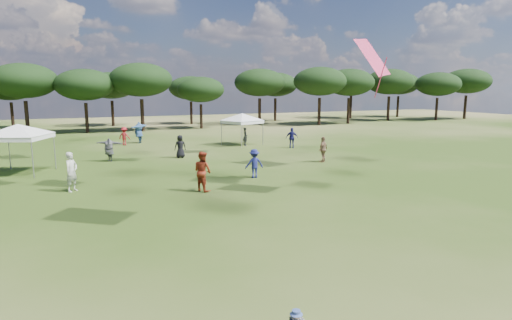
{
  "coord_description": "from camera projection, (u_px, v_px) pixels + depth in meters",
  "views": [
    {
      "loc": [
        -4.3,
        -5.14,
        4.77
      ],
      "look_at": [
        0.56,
        6.0,
        2.73
      ],
      "focal_mm": 30.0,
      "sensor_mm": 36.0,
      "label": 1
    }
  ],
  "objects": [
    {
      "name": "tree_line",
      "position": [
        129.0,
        83.0,
        50.03
      ],
      "size": [
        108.78,
        17.63,
        7.77
      ],
      "color": "black",
      "rests_on": "ground"
    },
    {
      "name": "tent_left",
      "position": [
        18.0,
        126.0,
        23.82
      ],
      "size": [
        5.34,
        5.34,
        3.1
      ],
      "rotation": [
        0.0,
        0.0,
        -0.39
      ],
      "color": "gray",
      "rests_on": "ground"
    },
    {
      "name": "tent_right",
      "position": [
        242.0,
        115.0,
        36.05
      ],
      "size": [
        5.06,
        5.06,
        2.99
      ],
      "rotation": [
        0.0,
        0.0,
        0.36
      ],
      "color": "gray",
      "rests_on": "ground"
    },
    {
      "name": "festival_crowd",
      "position": [
        99.0,
        149.0,
        27.77
      ],
      "size": [
        28.46,
        21.0,
        1.89
      ],
      "color": "#90704E",
      "rests_on": "ground"
    }
  ]
}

